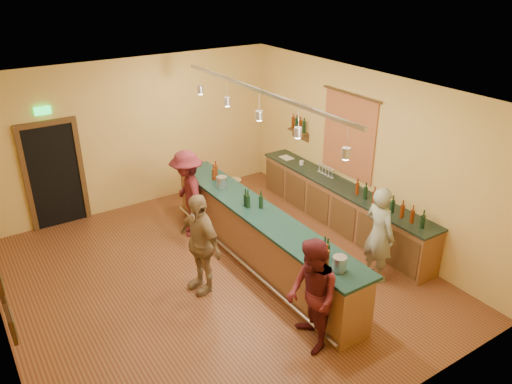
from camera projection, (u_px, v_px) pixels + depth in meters
floor at (216, 278)px, 8.57m from camera, size 7.00×7.00×0.00m
ceiling at (209, 95)px, 7.20m from camera, size 6.50×7.00×0.02m
wall_back at (133, 135)px, 10.54m from camera, size 6.50×0.02×3.20m
wall_front at (373, 314)px, 5.23m from camera, size 6.50×0.02×3.20m
wall_right at (363, 154)px, 9.49m from camera, size 0.02×7.00×3.20m
doorway at (54, 173)px, 9.88m from camera, size 1.15×0.09×2.48m
tapestry at (349, 136)px, 9.68m from camera, size 0.03×1.40×1.60m
bottle_shelf at (299, 126)px, 10.86m from camera, size 0.17×0.55×0.54m
back_counter at (341, 206)px, 9.96m from camera, size 0.60×4.55×1.27m
tasting_bar at (259, 234)px, 8.74m from camera, size 0.74×5.10×1.38m
pendant_track at (259, 101)px, 7.73m from camera, size 0.11×4.60×0.50m
bartender at (379, 234)px, 8.26m from camera, size 0.42×0.62×1.68m
customer_a at (312, 296)px, 6.75m from camera, size 0.85×0.97×1.68m
customer_b at (200, 243)px, 7.95m from camera, size 0.56×1.06×1.72m
customer_c at (188, 194)px, 9.62m from camera, size 0.91×1.25×1.74m
bar_stool at (234, 186)px, 10.86m from camera, size 0.31×0.31×0.64m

